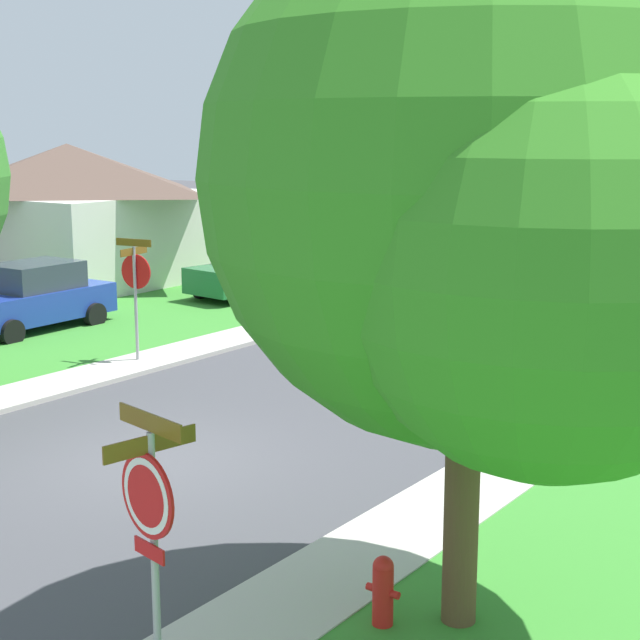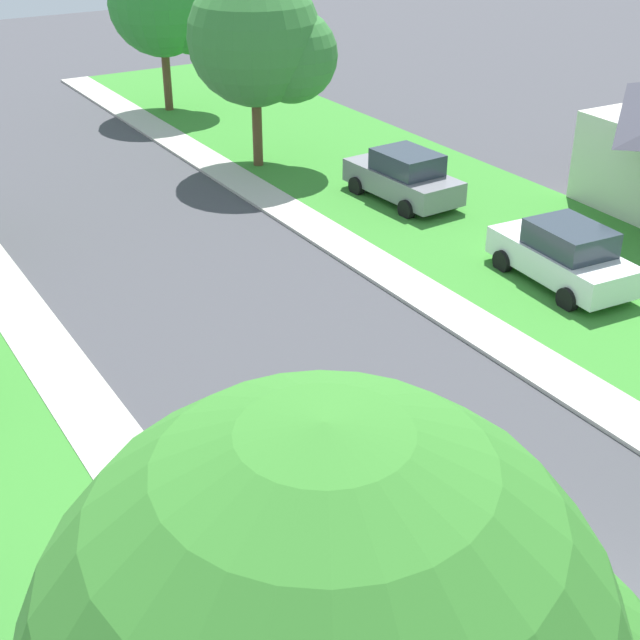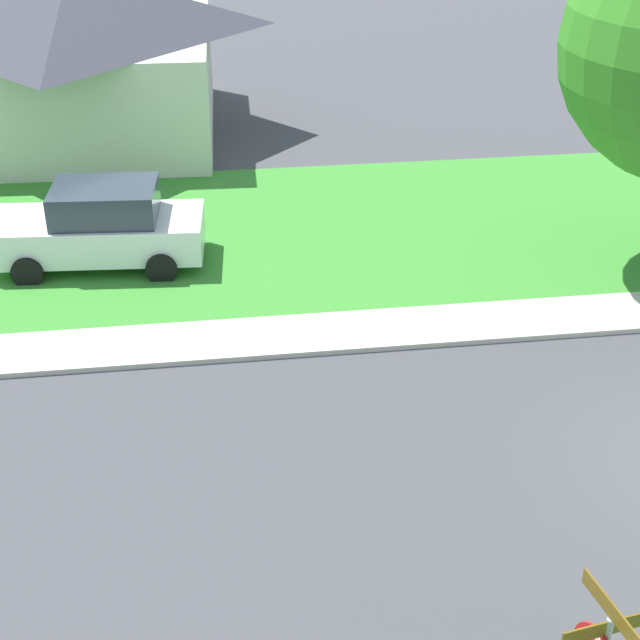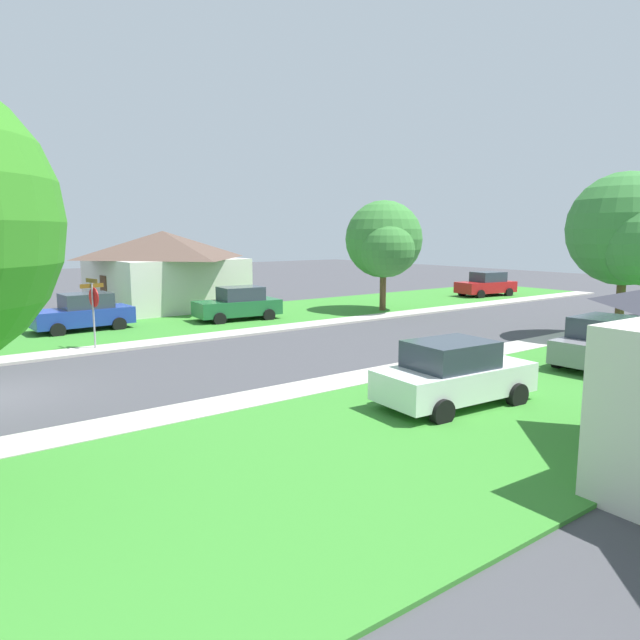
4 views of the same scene
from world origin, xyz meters
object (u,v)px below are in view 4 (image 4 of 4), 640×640
tree_sidewalk_far (385,242)px  car_red_near_corner (486,284)px  car_white_behind_trees (454,374)px  tree_corner_large (630,233)px  house_left_setback (164,268)px  car_green_across_road (238,304)px  car_grey_far_down_street (605,343)px  car_blue_kerbside_mid (84,313)px  stop_sign_far_corner (93,302)px

tree_sidewalk_far → car_red_near_corner: bearing=97.6°
car_red_near_corner → tree_sidewalk_far: size_ratio=0.72×
car_white_behind_trees → tree_corner_large: size_ratio=0.63×
house_left_setback → car_green_across_road: bearing=7.1°
car_grey_far_down_street → car_white_behind_trees: bearing=-91.2°
car_green_across_road → house_left_setback: 7.59m
car_blue_kerbside_mid → car_white_behind_trees: (17.86, 4.41, 0.00)m
stop_sign_far_corner → house_left_setback: 12.84m
tree_corner_large → car_white_behind_trees: bearing=-81.6°
car_red_near_corner → car_white_behind_trees: bearing=-54.6°
car_red_near_corner → tree_corner_large: tree_corner_large is taller
tree_corner_large → tree_sidewalk_far: bearing=-171.0°
stop_sign_far_corner → car_blue_kerbside_mid: (-4.72, 0.83, -1.01)m
stop_sign_far_corner → house_left_setback: bearing=146.3°
car_white_behind_trees → house_left_setback: 23.93m
car_grey_far_down_street → house_left_setback: bearing=-167.0°
car_red_near_corner → tree_sidewalk_far: tree_sidewalk_far is taller
car_red_near_corner → car_grey_far_down_street: 21.97m
car_green_across_road → car_grey_far_down_street: same height
stop_sign_far_corner → car_grey_far_down_street: (13.30, 12.66, -1.01)m
car_green_across_road → house_left_setback: size_ratio=0.48×
tree_sidewalk_far → car_grey_far_down_street: bearing=-14.0°
car_grey_far_down_street → tree_corner_large: bearing=110.4°
stop_sign_far_corner → car_blue_kerbside_mid: size_ratio=0.63×
car_red_near_corner → tree_sidewalk_far: bearing=-82.4°
tree_sidewalk_far → house_left_setback: (-9.41, -9.17, -1.60)m
car_white_behind_trees → house_left_setback: (-23.81, 1.88, 1.50)m
stop_sign_far_corner → car_grey_far_down_street: size_ratio=0.63×
car_blue_kerbside_mid → car_grey_far_down_street: same height
stop_sign_far_corner → car_red_near_corner: (-2.78, 27.63, -1.01)m
car_white_behind_trees → tree_sidewalk_far: (-14.41, 11.05, 3.11)m
car_grey_far_down_street → tree_sidewalk_far: size_ratio=0.69×
stop_sign_far_corner → tree_sidewalk_far: bearing=94.4°
car_green_across_road → tree_sidewalk_far: size_ratio=0.71×
stop_sign_far_corner → car_white_behind_trees: size_ratio=0.63×
tree_corner_large → house_left_setback: size_ratio=0.76×
car_green_across_road → tree_corner_large: bearing=35.2°
stop_sign_far_corner → car_red_near_corner: bearing=95.8°
car_green_across_road → car_blue_kerbside_mid: same height
car_green_across_road → car_blue_kerbside_mid: 7.36m
car_blue_kerbside_mid → car_white_behind_trees: size_ratio=0.99×
car_blue_kerbside_mid → tree_sidewalk_far: (3.45, 15.47, 3.11)m
stop_sign_far_corner → car_green_across_road: bearing=112.2°
car_grey_far_down_street → stop_sign_far_corner: bearing=-136.4°
car_blue_kerbside_mid → car_grey_far_down_street: size_ratio=1.00×
car_white_behind_trees → car_grey_far_down_street: size_ratio=1.01×
car_red_near_corner → tree_sidewalk_far: (1.52, -11.33, 3.11)m
car_green_across_road → car_red_near_corner: bearing=88.5°
car_red_near_corner → car_blue_kerbside_mid: bearing=-94.1°
stop_sign_far_corner → tree_sidewalk_far: (-1.26, 16.30, 2.09)m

